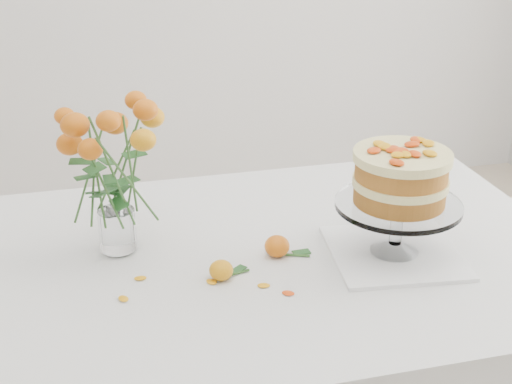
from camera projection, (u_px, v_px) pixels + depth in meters
table at (256, 285)px, 1.61m from camera, size 1.43×0.93×0.76m
napkin at (394, 253)px, 1.57m from camera, size 0.30×0.30×0.01m
cake_stand at (400, 183)px, 1.50m from camera, size 0.27×0.27×0.24m
rose_vase at (111, 152)px, 1.48m from camera, size 0.33×0.33×0.40m
loose_rose_near at (221, 270)px, 1.46m from camera, size 0.09×0.05×0.04m
loose_rose_far at (277, 246)px, 1.55m from camera, size 0.10×0.06×0.05m
stray_petal_a at (212, 282)px, 1.46m from camera, size 0.03×0.02×0.00m
stray_petal_b at (264, 286)px, 1.44m from camera, size 0.03×0.02×0.00m
stray_petal_c at (288, 293)px, 1.42m from camera, size 0.03×0.02×0.00m
stray_petal_d at (140, 278)px, 1.47m from camera, size 0.03×0.02×0.00m
stray_petal_e at (123, 299)px, 1.40m from camera, size 0.03×0.02×0.00m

